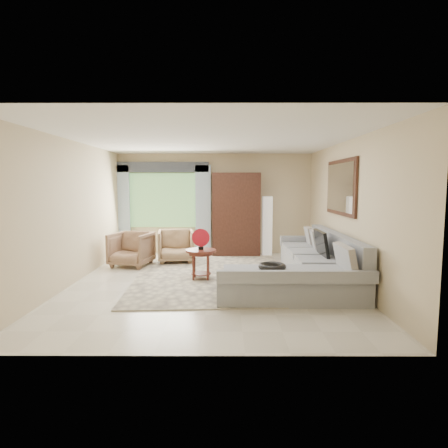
{
  "coord_description": "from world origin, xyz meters",
  "views": [
    {
      "loc": [
        0.28,
        -6.78,
        1.8
      ],
      "look_at": [
        0.25,
        0.35,
        1.05
      ],
      "focal_mm": 30.0,
      "sensor_mm": 36.0,
      "label": 1
    }
  ],
  "objects_px": {
    "coffee_table": "(201,264)",
    "potted_plant": "(126,246)",
    "armchair_left": "(131,249)",
    "armoire": "(236,214)",
    "floor_lamp": "(267,226)",
    "sectional_sofa": "(309,269)",
    "armchair_right": "(176,246)",
    "tv_screen": "(321,244)"
  },
  "relations": [
    {
      "from": "sectional_sofa",
      "to": "coffee_table",
      "type": "height_order",
      "value": "sectional_sofa"
    },
    {
      "from": "sectional_sofa",
      "to": "armchair_left",
      "type": "xyz_separation_m",
      "value": [
        -3.59,
        1.57,
        0.1
      ]
    },
    {
      "from": "sectional_sofa",
      "to": "floor_lamp",
      "type": "xyz_separation_m",
      "value": [
        -0.43,
        2.96,
        0.47
      ]
    },
    {
      "from": "sectional_sofa",
      "to": "tv_screen",
      "type": "bearing_deg",
      "value": 39.58
    },
    {
      "from": "coffee_table",
      "to": "armoire",
      "type": "relative_size",
      "value": 0.27
    },
    {
      "from": "sectional_sofa",
      "to": "armchair_right",
      "type": "xyz_separation_m",
      "value": [
        -2.66,
        2.0,
        0.09
      ]
    },
    {
      "from": "potted_plant",
      "to": "armoire",
      "type": "bearing_deg",
      "value": 5.44
    },
    {
      "from": "coffee_table",
      "to": "potted_plant",
      "type": "height_order",
      "value": "coffee_table"
    },
    {
      "from": "armoire",
      "to": "floor_lamp",
      "type": "height_order",
      "value": "armoire"
    },
    {
      "from": "sectional_sofa",
      "to": "coffee_table",
      "type": "distance_m",
      "value": 2.01
    },
    {
      "from": "sectional_sofa",
      "to": "armchair_left",
      "type": "relative_size",
      "value": 4.16
    },
    {
      "from": "coffee_table",
      "to": "armchair_right",
      "type": "xyz_separation_m",
      "value": [
        -0.69,
        1.62,
        0.07
      ]
    },
    {
      "from": "coffee_table",
      "to": "sectional_sofa",
      "type": "bearing_deg",
      "value": -10.95
    },
    {
      "from": "armchair_right",
      "to": "floor_lamp",
      "type": "bearing_deg",
      "value": 15.31
    },
    {
      "from": "armchair_left",
      "to": "potted_plant",
      "type": "distance_m",
      "value": 1.14
    },
    {
      "from": "potted_plant",
      "to": "armchair_right",
      "type": "bearing_deg",
      "value": -25.3
    },
    {
      "from": "potted_plant",
      "to": "floor_lamp",
      "type": "relative_size",
      "value": 0.36
    },
    {
      "from": "tv_screen",
      "to": "coffee_table",
      "type": "relative_size",
      "value": 1.28
    },
    {
      "from": "tv_screen",
      "to": "floor_lamp",
      "type": "relative_size",
      "value": 0.49
    },
    {
      "from": "tv_screen",
      "to": "floor_lamp",
      "type": "xyz_separation_m",
      "value": [
        -0.7,
        2.74,
        0.03
      ]
    },
    {
      "from": "tv_screen",
      "to": "armchair_right",
      "type": "relative_size",
      "value": 0.89
    },
    {
      "from": "tv_screen",
      "to": "armchair_left",
      "type": "relative_size",
      "value": 0.89
    },
    {
      "from": "coffee_table",
      "to": "armoire",
      "type": "bearing_deg",
      "value": 73.66
    },
    {
      "from": "armchair_left",
      "to": "tv_screen",
      "type": "bearing_deg",
      "value": -6.66
    },
    {
      "from": "armchair_left",
      "to": "floor_lamp",
      "type": "xyz_separation_m",
      "value": [
        3.16,
        1.39,
        0.37
      ]
    },
    {
      "from": "floor_lamp",
      "to": "potted_plant",
      "type": "bearing_deg",
      "value": -174.82
    },
    {
      "from": "armchair_right",
      "to": "potted_plant",
      "type": "relative_size",
      "value": 1.54
    },
    {
      "from": "armchair_left",
      "to": "armoire",
      "type": "relative_size",
      "value": 0.4
    },
    {
      "from": "armchair_left",
      "to": "armoire",
      "type": "height_order",
      "value": "armoire"
    },
    {
      "from": "floor_lamp",
      "to": "armchair_right",
      "type": "bearing_deg",
      "value": -156.77
    },
    {
      "from": "coffee_table",
      "to": "floor_lamp",
      "type": "xyz_separation_m",
      "value": [
        1.54,
        2.58,
        0.45
      ]
    },
    {
      "from": "floor_lamp",
      "to": "tv_screen",
      "type": "bearing_deg",
      "value": -75.65
    },
    {
      "from": "armchair_left",
      "to": "armchair_right",
      "type": "relative_size",
      "value": 1.01
    },
    {
      "from": "sectional_sofa",
      "to": "coffee_table",
      "type": "bearing_deg",
      "value": 169.05
    },
    {
      "from": "tv_screen",
      "to": "sectional_sofa",
      "type": "bearing_deg",
      "value": -140.42
    },
    {
      "from": "sectional_sofa",
      "to": "tv_screen",
      "type": "height_order",
      "value": "tv_screen"
    },
    {
      "from": "potted_plant",
      "to": "floor_lamp",
      "type": "xyz_separation_m",
      "value": [
        3.56,
        0.32,
        0.48
      ]
    },
    {
      "from": "coffee_table",
      "to": "potted_plant",
      "type": "relative_size",
      "value": 1.07
    },
    {
      "from": "tv_screen",
      "to": "potted_plant",
      "type": "distance_m",
      "value": 4.92
    },
    {
      "from": "tv_screen",
      "to": "armoire",
      "type": "distance_m",
      "value": 3.09
    },
    {
      "from": "armchair_right",
      "to": "armoire",
      "type": "distance_m",
      "value": 1.81
    },
    {
      "from": "armoire",
      "to": "floor_lamp",
      "type": "xyz_separation_m",
      "value": [
        0.8,
        0.06,
        -0.3
      ]
    }
  ]
}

